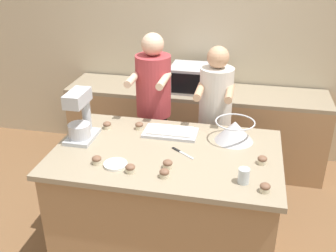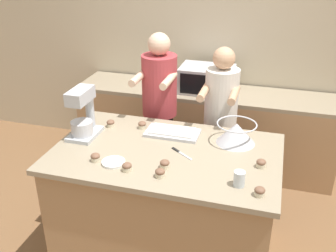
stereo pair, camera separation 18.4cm
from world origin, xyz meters
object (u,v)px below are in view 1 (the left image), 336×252
object	(u,v)px
person_right	(214,125)
cupcake_3	(262,160)
cupcake_0	(265,188)
baking_tray	(170,132)
drinking_glass	(244,176)
cupcake_7	(164,173)
cupcake_1	(107,125)
cupcake_2	(139,126)
mixing_bowl	(235,130)
cupcake_5	(97,160)
cupcake_6	(168,164)
stand_mixer	(80,118)
microwave_oven	(197,78)
cupcake_4	(130,168)
person_left	(154,115)
small_plate	(115,164)
knife	(181,152)

from	to	relation	value
person_right	cupcake_3	distance (m)	0.92
cupcake_0	baking_tray	bearing A→B (deg)	138.48
drinking_glass	cupcake_7	size ratio (longest dim) A/B	1.53
cupcake_1	cupcake_2	world-z (taller)	same
drinking_glass	mixing_bowl	bearing A→B (deg)	99.39
cupcake_5	cupcake_6	world-z (taller)	same
stand_mixer	cupcake_6	bearing A→B (deg)	-20.87
microwave_oven	cupcake_4	distance (m)	1.82
cupcake_2	cupcake_4	distance (m)	0.66
baking_tray	cupcake_6	xyz separation A→B (m)	(0.09, -0.50, 0.01)
stand_mixer	cupcake_7	size ratio (longest dim) A/B	5.92
drinking_glass	cupcake_6	size ratio (longest dim) A/B	1.53
person_right	mixing_bowl	distance (m)	0.57
cupcake_1	cupcake_5	size ratio (longest dim) A/B	1.00
drinking_glass	cupcake_1	xyz separation A→B (m)	(-1.13, 0.57, -0.02)
person_left	small_plate	distance (m)	1.05
stand_mixer	cupcake_5	distance (m)	0.44
small_plate	cupcake_3	distance (m)	1.02
mixing_bowl	baking_tray	bearing A→B (deg)	179.95
cupcake_4	cupcake_0	bearing A→B (deg)	-2.59
knife	cupcake_0	distance (m)	0.70
mixing_bowl	cupcake_1	distance (m)	1.04
small_plate	cupcake_1	size ratio (longest dim) A/B	2.46
knife	cupcake_7	bearing A→B (deg)	-98.48
person_right	cupcake_5	distance (m)	1.28
cupcake_2	cupcake_6	size ratio (longest dim) A/B	1.00
cupcake_0	cupcake_2	size ratio (longest dim) A/B	1.00
person_left	drinking_glass	bearing A→B (deg)	-51.25
baking_tray	cupcake_5	distance (m)	0.69
drinking_glass	cupcake_2	world-z (taller)	drinking_glass
cupcake_3	cupcake_7	size ratio (longest dim) A/B	1.00
person_right	mixing_bowl	size ratio (longest dim) A/B	5.07
cupcake_2	cupcake_4	bearing A→B (deg)	-79.38
mixing_bowl	cupcake_7	xyz separation A→B (m)	(-0.42, -0.62, -0.06)
drinking_glass	knife	bearing A→B (deg)	147.08
mixing_bowl	cupcake_3	xyz separation A→B (m)	(0.21, -0.31, -0.06)
drinking_glass	knife	distance (m)	0.55
cupcake_3	cupcake_6	size ratio (longest dim) A/B	1.00
baking_tray	cupcake_2	world-z (taller)	cupcake_2
microwave_oven	knife	size ratio (longest dim) A/B	2.99
person_right	small_plate	size ratio (longest dim) A/B	9.42
person_left	small_plate	xyz separation A→B (m)	(-0.01, -1.05, 0.09)
cupcake_0	cupcake_7	xyz separation A→B (m)	(-0.64, 0.03, 0.00)
microwave_oven	cupcake_6	bearing A→B (deg)	-88.52
cupcake_0	cupcake_1	world-z (taller)	same
mixing_bowl	drinking_glass	size ratio (longest dim) A/B	2.98
microwave_oven	cupcake_5	bearing A→B (deg)	-104.38
cupcake_5	mixing_bowl	bearing A→B (deg)	31.08
stand_mixer	cupcake_4	size ratio (longest dim) A/B	5.92
drinking_glass	baking_tray	bearing A→B (deg)	136.14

